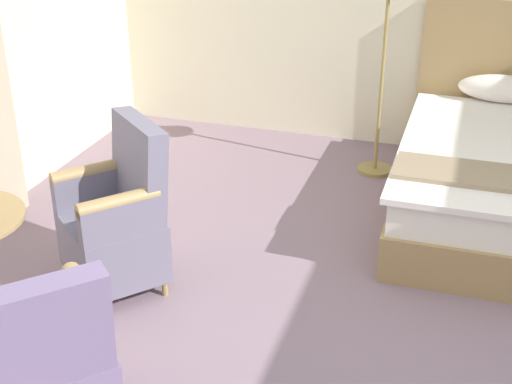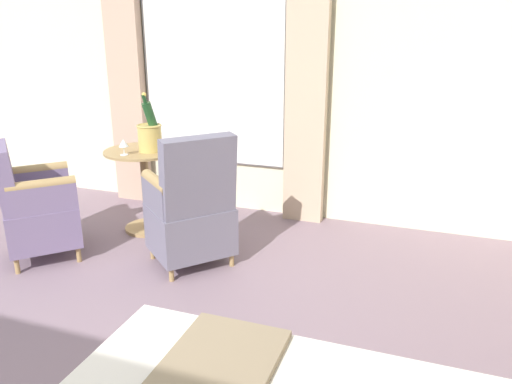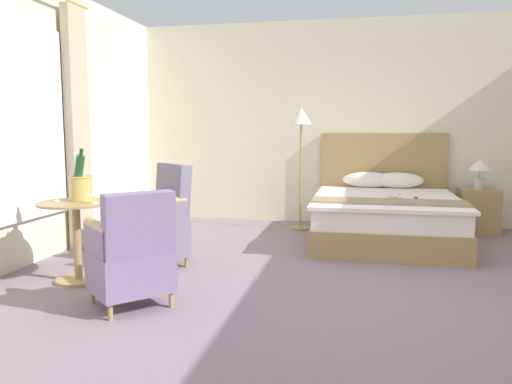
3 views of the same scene
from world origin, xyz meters
name	(u,v)px [view 1 (image 1 of 3)]	position (x,y,z in m)	size (l,w,h in m)	color
floor_lamp_brass	(388,2)	(-0.62, 2.47, 1.36)	(0.29, 0.29, 1.67)	olive
armchair_by_window	(118,221)	(-1.79, 0.36, 0.43)	(0.76, 0.76, 1.02)	#A38352
armchair_facing_bed	(43,363)	(-1.52, -0.83, 0.41)	(0.76, 0.76, 0.91)	#A38352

